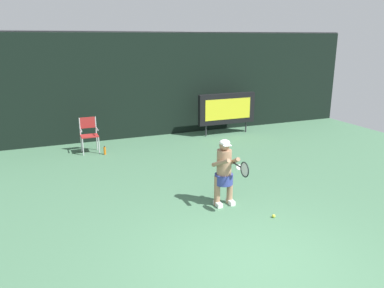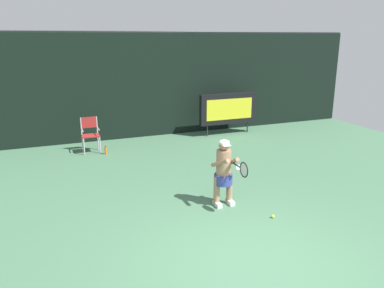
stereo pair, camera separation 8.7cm
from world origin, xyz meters
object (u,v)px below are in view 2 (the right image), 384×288
object	(u,v)px
tennis_player	(224,170)
tennis_racket	(243,169)
umpire_chair	(90,132)
water_bottle	(106,150)
scoreboard	(228,109)
tennis_ball_loose	(273,216)

from	to	relation	value
tennis_player	tennis_racket	xyz separation A→B (m)	(0.13, -0.58, 0.20)
umpire_chair	water_bottle	world-z (taller)	umpire_chair
umpire_chair	tennis_racket	distance (m)	6.02
scoreboard	water_bottle	bearing A→B (deg)	-169.60
umpire_chair	tennis_ball_loose	bearing A→B (deg)	-65.36
tennis_player	tennis_racket	distance (m)	0.63
umpire_chair	tennis_player	size ratio (longest dim) A/B	0.75
scoreboard	tennis_ball_loose	xyz separation A→B (m)	(-2.24, -6.35, -0.91)
water_bottle	tennis_racket	bearing A→B (deg)	-70.25
scoreboard	tennis_player	bearing A→B (deg)	-117.99
tennis_racket	tennis_ball_loose	size ratio (longest dim) A/B	8.85
scoreboard	tennis_player	distance (m)	6.13
water_bottle	tennis_ball_loose	xyz separation A→B (m)	(2.35, -5.51, -0.09)
tennis_racket	scoreboard	bearing A→B (deg)	78.49
scoreboard	tennis_racket	xyz separation A→B (m)	(-2.75, -5.99, 0.02)
scoreboard	umpire_chair	world-z (taller)	scoreboard
tennis_player	tennis_ball_loose	distance (m)	1.35
tennis_player	umpire_chair	bearing A→B (deg)	112.68
water_bottle	tennis_racket	xyz separation A→B (m)	(1.85, -5.15, 0.84)
scoreboard	tennis_racket	distance (m)	6.59
tennis_ball_loose	water_bottle	bearing A→B (deg)	113.13
water_bottle	tennis_racket	distance (m)	5.53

